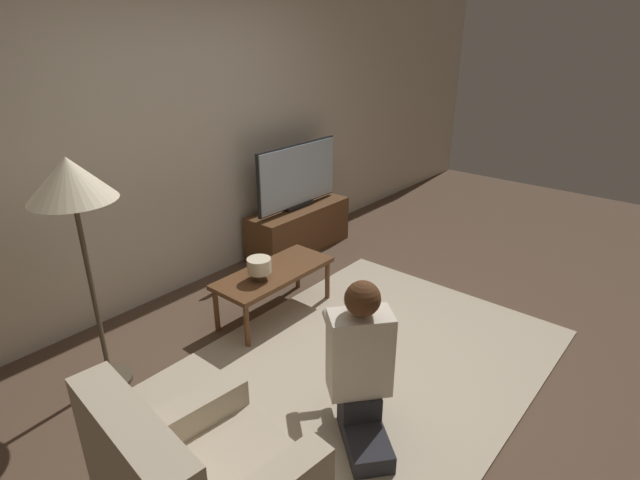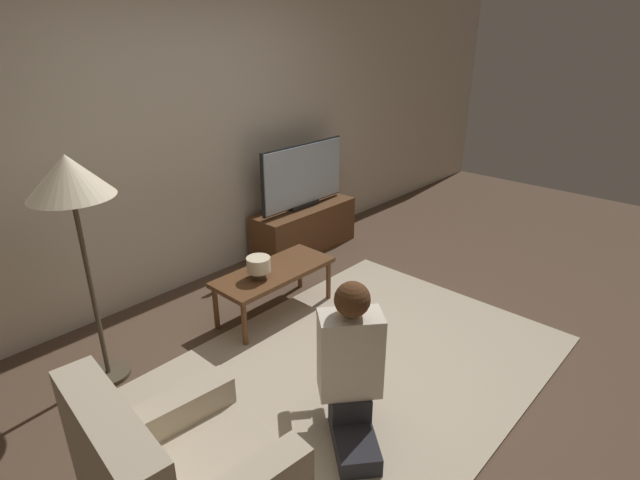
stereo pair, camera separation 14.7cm
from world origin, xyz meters
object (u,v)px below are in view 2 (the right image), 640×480
object	(u,v)px
floor_lamp	(71,187)
table_lamp	(259,266)
coffee_table	(274,275)
person_kneeling	(350,361)
tv	(303,176)

from	to	relation	value
floor_lamp	table_lamp	size ratio (longest dim) A/B	8.31
table_lamp	coffee_table	bearing A→B (deg)	6.40
coffee_table	table_lamp	world-z (taller)	table_lamp
person_kneeling	table_lamp	distance (m)	1.28
floor_lamp	table_lamp	bearing A→B (deg)	-13.32
coffee_table	table_lamp	xyz separation A→B (m)	(-0.17, -0.02, 0.15)
tv	floor_lamp	xyz separation A→B (m)	(-2.35, -0.46, 0.52)
coffee_table	floor_lamp	size ratio (longest dim) A/B	0.66
floor_lamp	person_kneeling	xyz separation A→B (m)	(0.71, -1.48, -0.83)
floor_lamp	table_lamp	world-z (taller)	floor_lamp
tv	coffee_table	world-z (taller)	tv
table_lamp	tv	bearing A→B (deg)	30.57
coffee_table	person_kneeling	distance (m)	1.37
person_kneeling	table_lamp	world-z (taller)	person_kneeling
tv	coffee_table	distance (m)	1.35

